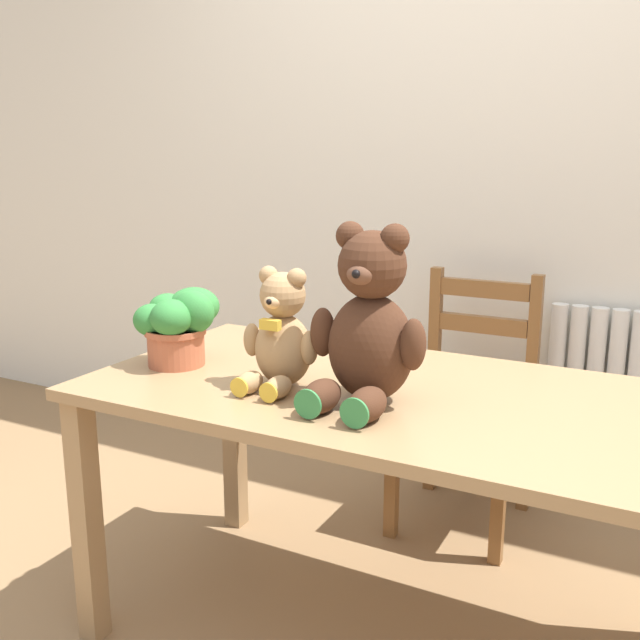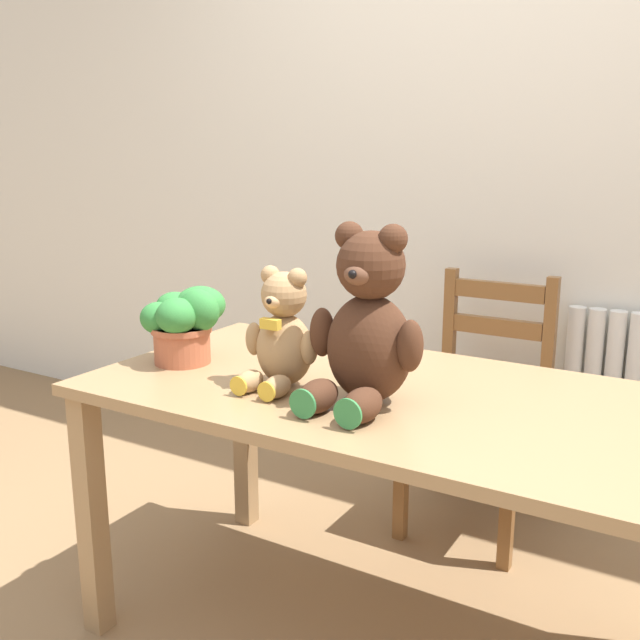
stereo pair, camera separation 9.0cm
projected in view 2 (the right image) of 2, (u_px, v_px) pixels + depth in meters
name	position (u px, v px, depth m)	size (l,w,h in m)	color
wall_back	(525.00, 145.00, 2.55)	(8.00, 0.04, 2.60)	silver
dining_table	(385.00, 425.00, 1.76)	(1.47, 0.78, 0.71)	#9E7A51
wooden_chair_behind	(481.00, 403.00, 2.44)	(0.40, 0.44, 0.87)	brown
teddy_bear_left	(282.00, 336.00, 1.74)	(0.21, 0.20, 0.30)	tan
teddy_bear_right	(366.00, 327.00, 1.61)	(0.29, 0.29, 0.41)	#472819
potted_plant	(185.00, 320.00, 1.94)	(0.22, 0.22, 0.21)	#B25B3D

